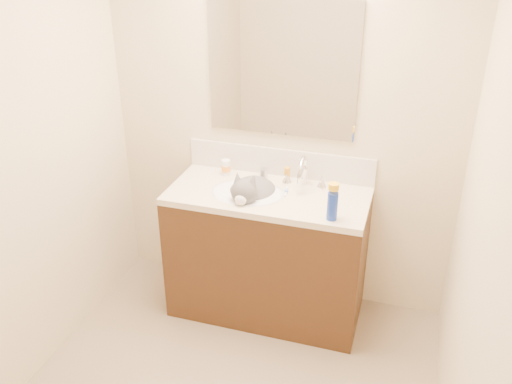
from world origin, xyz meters
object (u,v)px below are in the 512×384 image
Objects in this scene: cat at (251,195)px; silver_jar at (264,173)px; pill_bottle at (226,167)px; spray_can at (332,206)px; basin at (248,203)px; vanity_cabinet at (267,256)px; amber_bottle at (287,174)px; faucet at (303,174)px.

silver_jar is at bearing 87.30° from cat.
pill_bottle is 0.63× the size of spray_can.
cat is 0.22m from silver_jar.
pill_bottle reaches higher than basin.
vanity_cabinet is 0.54m from amber_bottle.
faucet is 0.13m from amber_bottle.
silver_jar is 0.65m from spray_can.
pill_bottle is (-0.21, 0.20, 0.12)m from basin.
vanity_cabinet is 0.71m from spray_can.
cat reaches higher than amber_bottle.
basin is 4.88× the size of amber_bottle.
faucet reaches higher than amber_bottle.
faucet is 2.80× the size of pill_bottle.
basin is at bearing -134.55° from cat.
silver_jar is at bearing 81.95° from basin.
pill_bottle reaches higher than amber_bottle.
faucet reaches higher than pill_bottle.
amber_bottle is (0.17, 0.20, 0.07)m from cat.
vanity_cabinet is 20.59× the size of silver_jar.
basin is at bearing -98.05° from silver_jar.
amber_bottle is (0.40, 0.02, -0.00)m from pill_bottle.
silver_jar is 0.37× the size of spray_can.
silver_jar is (-0.09, 0.20, 0.48)m from vanity_cabinet.
faucet is (0.18, 0.14, 0.54)m from vanity_cabinet.
amber_bottle reaches higher than vanity_cabinet.
spray_can is (0.54, -0.17, 0.15)m from basin.
vanity_cabinet is 4.29× the size of faucet.
basin is 0.38m from faucet.
faucet is 0.28m from silver_jar.
cat reaches higher than pill_bottle.
silver_jar is (0.03, 0.23, 0.10)m from basin.
amber_bottle is (0.16, -0.01, 0.02)m from silver_jar.
silver_jar is (0.24, 0.03, -0.02)m from pill_bottle.
cat reaches higher than vanity_cabinet.
silver_jar is 0.63× the size of amber_bottle.
vanity_cabinet is 2.67× the size of basin.
faucet is at bearing -3.52° from pill_bottle.
amber_bottle is 0.58× the size of spray_can.
faucet is 0.51m from pill_bottle.
pill_bottle is (-0.33, 0.17, 0.50)m from vanity_cabinet.
basin is 2.82× the size of spray_can.
silver_jar reaches higher than basin.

